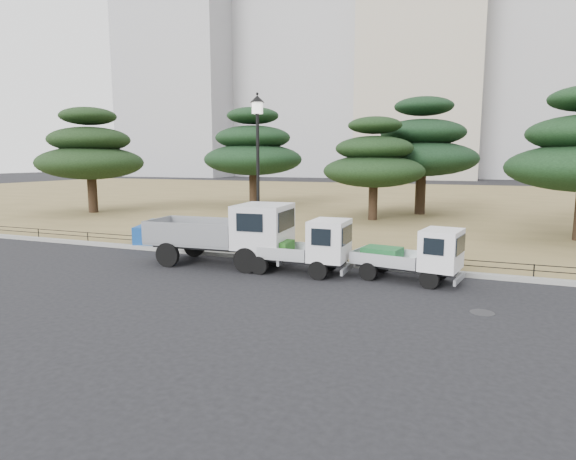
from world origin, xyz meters
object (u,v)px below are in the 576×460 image
at_px(truck_large, 228,231).
at_px(truck_kei_rear, 415,255).
at_px(street_lamp, 258,148).
at_px(truck_kei_front, 305,246).
at_px(tarp_pile, 155,234).

xyz_separation_m(truck_large, truck_kei_rear, (6.57, 0.06, -0.40)).
bearing_deg(truck_kei_rear, street_lamp, 175.43).
distance_m(truck_kei_front, street_lamp, 4.52).
bearing_deg(truck_kei_rear, truck_large, -169.98).
relative_size(truck_kei_rear, street_lamp, 0.57).
xyz_separation_m(truck_kei_rear, street_lamp, (-6.09, 1.53, 3.35)).
xyz_separation_m(truck_kei_front, street_lamp, (-2.53, 1.79, 3.29)).
bearing_deg(truck_large, truck_kei_front, -7.54).
distance_m(street_lamp, tarp_pile, 6.34).
bearing_deg(truck_large, truck_kei_rear, -3.24).
bearing_deg(truck_kei_front, tarp_pile, 162.99).
xyz_separation_m(truck_kei_front, tarp_pile, (-7.71, 2.25, -0.34)).
distance_m(truck_kei_front, tarp_pile, 8.04).
bearing_deg(truck_large, tarp_pile, 152.72).
bearing_deg(tarp_pile, truck_kei_front, -16.25).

